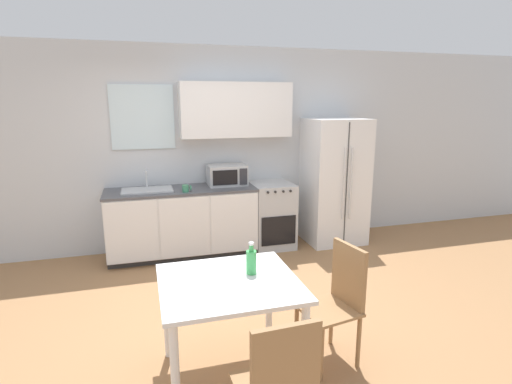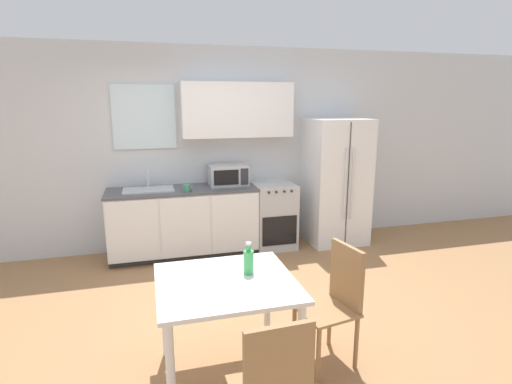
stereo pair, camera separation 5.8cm
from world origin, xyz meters
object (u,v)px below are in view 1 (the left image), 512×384
at_px(refrigerator, 334,181).
at_px(dining_chair_side, 339,295).
at_px(microwave, 227,175).
at_px(drink_bottle, 251,261).
at_px(coffee_mug, 186,188).
at_px(dining_table, 229,296).
at_px(oven_range, 271,215).

distance_m(refrigerator, dining_chair_side, 2.81).
height_order(refrigerator, microwave, refrigerator).
relative_size(microwave, drink_bottle, 2.11).
bearing_deg(drink_bottle, coffee_mug, 95.34).
xyz_separation_m(microwave, dining_table, (-0.55, -2.63, -0.38)).
xyz_separation_m(coffee_mug, dining_chair_side, (0.88, -2.35, -0.40)).
bearing_deg(drink_bottle, microwave, 81.84).
relative_size(refrigerator, microwave, 3.47).
bearing_deg(drink_bottle, refrigerator, 52.00).
relative_size(microwave, coffee_mug, 4.46).
xyz_separation_m(oven_range, microwave, (-0.60, 0.09, 0.58)).
relative_size(microwave, dining_chair_side, 0.54).
bearing_deg(refrigerator, drink_bottle, -128.00).
height_order(oven_range, dining_table, oven_range).
relative_size(dining_table, dining_chair_side, 1.03).
bearing_deg(dining_table, coffee_mug, 90.70).
relative_size(coffee_mug, drink_bottle, 0.47).
distance_m(oven_range, dining_chair_side, 2.56).
bearing_deg(oven_range, coffee_mug, -170.36).
distance_m(oven_range, coffee_mug, 1.29).
xyz_separation_m(refrigerator, coffee_mug, (-2.10, -0.16, 0.06)).
xyz_separation_m(oven_range, refrigerator, (0.92, -0.04, 0.43)).
xyz_separation_m(refrigerator, dining_table, (-2.08, -2.50, -0.23)).
bearing_deg(dining_table, microwave, 78.21).
bearing_deg(dining_table, oven_range, 65.57).
bearing_deg(dining_chair_side, microwave, -3.33).
distance_m(refrigerator, coffee_mug, 2.11).
height_order(oven_range, microwave, microwave).
bearing_deg(microwave, oven_range, -8.57).
relative_size(oven_range, coffee_mug, 7.89).
relative_size(oven_range, dining_table, 0.93).
xyz_separation_m(microwave, dining_chair_side, (0.31, -2.64, -0.49)).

